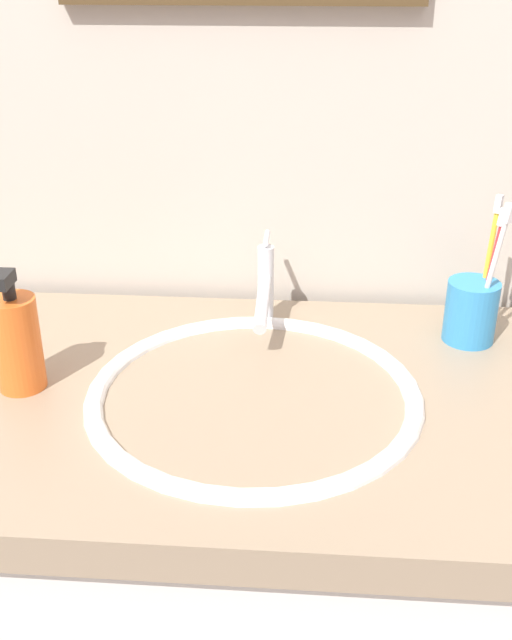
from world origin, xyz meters
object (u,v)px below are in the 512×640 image
at_px(toothbrush_white, 493,266).
at_px(toothbrush_yellow, 489,257).
at_px(faucet, 265,289).
at_px(toothbrush_cup, 471,311).
at_px(toothbrush_red, 492,265).
at_px(soap_dispenser, 17,341).

bearing_deg(toothbrush_white, toothbrush_yellow, 85.53).
height_order(faucet, toothbrush_yellow, toothbrush_yellow).
bearing_deg(toothbrush_cup, toothbrush_red, 24.94).
xyz_separation_m(toothbrush_white, soap_dispenser, (-0.60, -0.15, -0.06)).
bearing_deg(toothbrush_yellow, soap_dispenser, -162.16).
bearing_deg(toothbrush_cup, toothbrush_yellow, 49.61).
relative_size(faucet, toothbrush_white, 0.82).
height_order(faucet, toothbrush_red, toothbrush_red).
bearing_deg(soap_dispenser, toothbrush_red, 16.69).
relative_size(toothbrush_red, soap_dispenser, 1.15).
xyz_separation_m(faucet, toothbrush_red, (0.31, -0.01, 0.05)).
bearing_deg(soap_dispenser, toothbrush_white, 14.16).
relative_size(toothbrush_yellow, soap_dispenser, 1.23).
bearing_deg(toothbrush_cup, faucet, 175.79).
relative_size(toothbrush_cup, toothbrush_white, 0.43).
xyz_separation_m(toothbrush_cup, toothbrush_yellow, (0.02, 0.02, 0.07)).
distance_m(toothbrush_yellow, toothbrush_white, 0.04).
relative_size(toothbrush_white, toothbrush_red, 1.11).
bearing_deg(faucet, toothbrush_yellow, 0.25).
bearing_deg(soap_dispenser, faucet, 33.27).
xyz_separation_m(faucet, soap_dispenser, (-0.29, -0.19, 0.00)).
relative_size(toothbrush_cup, toothbrush_yellow, 0.45).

